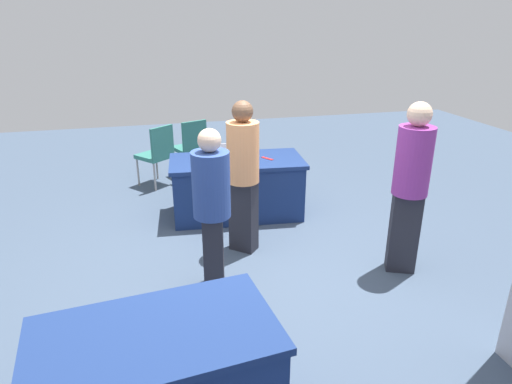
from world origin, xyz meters
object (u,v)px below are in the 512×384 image
at_px(table_mid_left, 159,383).
at_px(scissors_red, 267,158).
at_px(person_attendee_browsing, 212,205).
at_px(yarn_ball, 209,153).
at_px(chair_tucked_left, 157,152).
at_px(person_attendee_standing, 243,171).
at_px(table_foreground, 237,187).
at_px(laptop_silver, 220,158).
at_px(person_organiser, 411,181).
at_px(chair_near_front, 191,145).

distance_m(table_mid_left, scissors_red, 3.46).
xyz_separation_m(table_mid_left, person_attendee_browsing, (-0.57, -1.51, 0.49)).
height_order(yarn_ball, scissors_red, yarn_ball).
relative_size(chair_tucked_left, person_attendee_standing, 0.57).
bearing_deg(person_attendee_browsing, chair_tucked_left, 18.42).
height_order(table_foreground, laptop_silver, laptop_silver).
relative_size(person_attendee_standing, person_attendee_browsing, 1.06).
distance_m(table_mid_left, yarn_ball, 3.45).
distance_m(table_foreground, person_organiser, 2.30).
bearing_deg(scissors_red, chair_near_front, 172.98).
xyz_separation_m(chair_tucked_left, person_attendee_standing, (-0.82, 2.29, 0.39)).
height_order(table_foreground, person_attendee_standing, person_attendee_standing).
bearing_deg(person_attendee_browsing, table_foreground, -7.94).
xyz_separation_m(table_foreground, person_organiser, (-1.34, 1.77, 0.59)).
bearing_deg(table_foreground, laptop_silver, -0.44).
bearing_deg(person_attendee_standing, chair_near_front, -42.44).
bearing_deg(person_attendee_standing, laptop_silver, -43.59).
relative_size(chair_tucked_left, person_attendee_browsing, 0.61).
height_order(chair_near_front, laptop_silver, laptop_silver).
bearing_deg(scissors_red, table_foreground, -132.55).
bearing_deg(person_organiser, yarn_ball, -25.83).
xyz_separation_m(person_organiser, laptop_silver, (1.56, -1.77, -0.17)).
height_order(chair_near_front, person_organiser, person_organiser).
bearing_deg(chair_tucked_left, chair_near_front, -13.07).
height_order(chair_near_front, scissors_red, chair_near_front).
distance_m(table_mid_left, person_attendee_browsing, 1.68).
bearing_deg(person_attendee_browsing, yarn_ball, 3.35).
xyz_separation_m(laptop_silver, yarn_ball, (0.11, -0.18, 0.02)).
distance_m(table_foreground, chair_tucked_left, 1.65).
bearing_deg(scissors_red, person_attendee_standing, -62.41).
relative_size(table_mid_left, scissors_red, 8.39).
height_order(laptop_silver, scissors_red, laptop_silver).
bearing_deg(person_attendee_browsing, person_attendee_standing, -21.63).
bearing_deg(chair_tucked_left, table_foreground, -94.03).
bearing_deg(chair_near_front, scissors_red, -86.91).
relative_size(table_mid_left, chair_near_front, 1.59).
distance_m(table_mid_left, laptop_silver, 3.31).
height_order(chair_tucked_left, person_attendee_standing, person_attendee_standing).
relative_size(person_organiser, scissors_red, 9.62).
xyz_separation_m(table_mid_left, person_attendee_standing, (-1.02, -2.19, 0.55)).
relative_size(table_mid_left, laptop_silver, 4.24).
xyz_separation_m(table_mid_left, scissors_red, (-1.53, -3.08, 0.38)).
xyz_separation_m(yarn_ball, scissors_red, (-0.70, 0.25, -0.06)).
distance_m(person_attendee_standing, yarn_ball, 1.16).
bearing_deg(chair_near_front, laptop_silver, -105.36).
height_order(table_mid_left, yarn_ball, yarn_ball).
bearing_deg(yarn_ball, person_attendee_standing, 99.63).
bearing_deg(person_attendee_browsing, chair_near_front, 8.32).
relative_size(table_foreground, scissors_red, 9.76).
xyz_separation_m(chair_tucked_left, laptop_silver, (-0.74, 1.33, 0.25)).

